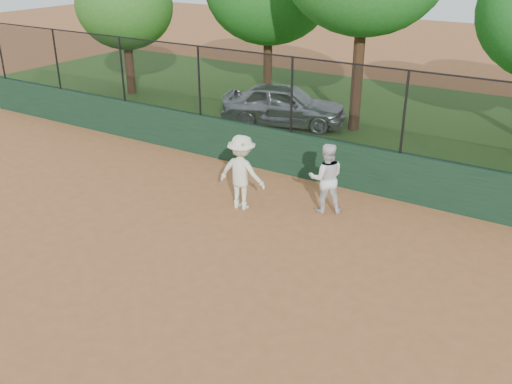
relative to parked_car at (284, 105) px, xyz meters
The scene contains 8 objects.
ground 10.27m from the parked_car, 73.75° to the right, with size 80.00×80.00×0.00m, color #A86236.
back_wall 4.79m from the parked_car, 53.22° to the right, with size 26.00×0.20×1.20m, color #183621.
grass_strip 3.66m from the parked_car, 37.10° to the left, with size 36.00×12.00×0.01m, color #254A17.
parked_car is the anchor object (origin of this frame).
player_second 6.84m from the parked_car, 52.29° to the right, with size 0.81×0.63×1.68m, color white.
player_main 6.75m from the parked_car, 68.89° to the right, with size 1.22×0.79×1.82m.
fence_assembly 5.01m from the parked_car, 53.49° to the right, with size 26.00×0.06×2.00m.
tree_0 8.03m from the parked_car, behind, with size 3.97×3.61×5.24m.
Camera 1 is at (6.42, -6.74, 5.91)m, focal length 40.00 mm.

